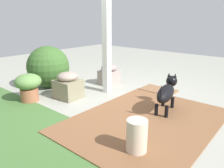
# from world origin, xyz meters

# --- Properties ---
(ground_plane) EXTENTS (12.00, 12.00, 0.00)m
(ground_plane) POSITION_xyz_m (0.00, 0.00, 0.00)
(ground_plane) COLOR #9A9A8E
(brick_path) EXTENTS (1.80, 2.40, 0.02)m
(brick_path) POSITION_xyz_m (-0.91, 0.36, 0.01)
(brick_path) COLOR brown
(brick_path) RESTS_ON ground
(porch_pillar) EXTENTS (0.13, 0.13, 2.14)m
(porch_pillar) POSITION_xyz_m (0.39, -0.27, 1.07)
(porch_pillar) COLOR white
(porch_pillar) RESTS_ON ground
(stone_planter_nearest) EXTENTS (0.38, 0.38, 0.46)m
(stone_planter_nearest) POSITION_xyz_m (0.69, -0.68, 0.22)
(stone_planter_nearest) COLOR gray
(stone_planter_nearest) RESTS_ON ground
(stone_planter_mid) EXTENTS (0.46, 0.42, 0.49)m
(stone_planter_mid) POSITION_xyz_m (0.71, 0.46, 0.24)
(stone_planter_mid) COLOR gray
(stone_planter_mid) RESTS_ON ground
(round_shrub) EXTENTS (0.88, 0.88, 0.88)m
(round_shrub) POSITION_xyz_m (1.55, 0.29, 0.44)
(round_shrub) COLOR #345926
(round_shrub) RESTS_ON ground
(terracotta_pot_broad) EXTENTS (0.46, 0.46, 0.50)m
(terracotta_pot_broad) POSITION_xyz_m (1.11, 1.01, 0.29)
(terracotta_pot_broad) COLOR #9C5C3F
(terracotta_pot_broad) RESTS_ON ground
(dog) EXTENTS (0.36, 0.81, 0.56)m
(dog) POSITION_xyz_m (-0.97, -0.15, 0.32)
(dog) COLOR black
(dog) RESTS_ON ground
(ceramic_urn) EXTENTS (0.24, 0.24, 0.39)m
(ceramic_urn) POSITION_xyz_m (-1.24, 1.08, 0.19)
(ceramic_urn) COLOR beige
(ceramic_urn) RESTS_ON ground
(doormat) EXTENTS (0.69, 0.44, 0.03)m
(doormat) POSITION_xyz_m (-0.39, -0.98, 0.01)
(doormat) COLOR brown
(doormat) RESTS_ON ground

